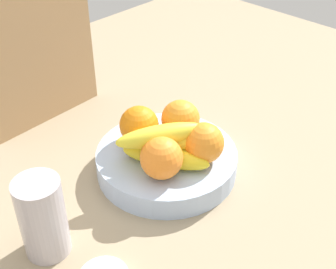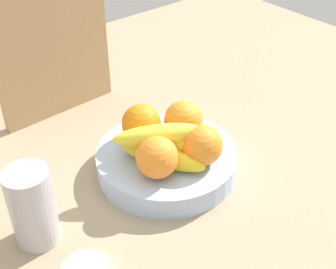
% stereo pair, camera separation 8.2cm
% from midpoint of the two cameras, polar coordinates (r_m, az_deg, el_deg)
% --- Properties ---
extents(ground_plane, '(1.80, 1.40, 0.03)m').
position_cam_midpoint_polar(ground_plane, '(0.97, -3.43, -4.61)').
color(ground_plane, '#9B896B').
extents(fruit_bowl, '(0.28, 0.28, 0.05)m').
position_cam_midpoint_polar(fruit_bowl, '(0.93, -2.52, -3.24)').
color(fruit_bowl, '#A9C0E2').
rests_on(fruit_bowl, ground_plane).
extents(orange_front_left, '(0.08, 0.08, 0.08)m').
position_cam_midpoint_polar(orange_front_left, '(0.94, -0.92, 1.81)').
color(orange_front_left, orange).
rests_on(orange_front_left, fruit_bowl).
extents(orange_front_right, '(0.08, 0.08, 0.08)m').
position_cam_midpoint_polar(orange_front_right, '(0.93, -6.09, 1.04)').
color(orange_front_right, orange).
rests_on(orange_front_right, fruit_bowl).
extents(orange_center, '(0.08, 0.08, 0.08)m').
position_cam_midpoint_polar(orange_center, '(0.84, -3.60, -2.99)').
color(orange_center, orange).
rests_on(orange_center, fruit_bowl).
extents(orange_back_left, '(0.08, 0.08, 0.08)m').
position_cam_midpoint_polar(orange_back_left, '(0.87, 1.70, -1.12)').
color(orange_back_left, orange).
rests_on(orange_back_left, fruit_bowl).
extents(banana_bunch, '(0.17, 0.18, 0.08)m').
position_cam_midpoint_polar(banana_bunch, '(0.87, -3.27, -1.35)').
color(banana_bunch, yellow).
rests_on(banana_bunch, fruit_bowl).
extents(cutting_board, '(0.28, 0.03, 0.36)m').
position_cam_midpoint_polar(cutting_board, '(1.06, -17.87, 10.10)').
color(cutting_board, tan).
rests_on(cutting_board, ground_plane).
extents(thermos_tumbler, '(0.08, 0.08, 0.15)m').
position_cam_midpoint_polar(thermos_tumbler, '(0.79, -18.07, -9.77)').
color(thermos_tumbler, '#B8B0B7').
rests_on(thermos_tumbler, ground_plane).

